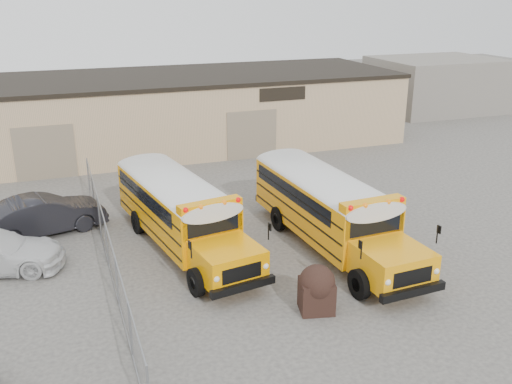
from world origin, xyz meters
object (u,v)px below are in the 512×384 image
object	(u,v)px
tarp_bundle	(317,288)
car_dark	(44,215)
school_bus_right	(266,164)
school_bus_left	(133,169)

from	to	relation	value
tarp_bundle	car_dark	size ratio (longest dim) A/B	0.32
car_dark	tarp_bundle	bearing A→B (deg)	-153.43
school_bus_right	car_dark	distance (m)	10.66
tarp_bundle	car_dark	world-z (taller)	car_dark
tarp_bundle	school_bus_left	bearing A→B (deg)	107.91
school_bus_left	school_bus_right	bearing A→B (deg)	-14.56
school_bus_left	car_dark	distance (m)	5.11
school_bus_right	tarp_bundle	world-z (taller)	school_bus_right
school_bus_left	car_dark	size ratio (longest dim) A/B	1.99
school_bus_left	school_bus_right	distance (m)	6.53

